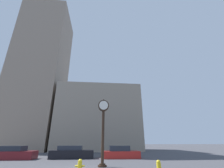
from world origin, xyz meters
TOP-DOWN VIEW (x-y plane):
  - building_tall_tower at (-12.40, 24.00)m, footprint 10.38×12.00m
  - building_storefront_row at (1.90, 24.00)m, footprint 17.06×12.00m
  - street_clock at (2.13, 1.94)m, footprint 0.91×0.68m
  - car_maroon at (-7.16, 7.79)m, footprint 4.50×2.00m
  - car_black at (-1.07, 8.06)m, footprint 4.77×1.88m
  - car_red at (4.41, 7.82)m, footprint 4.15×1.81m
  - fire_hydrant_near at (5.08, -1.70)m, footprint 0.55×0.24m
  - fire_hydrant_far at (0.62, 0.43)m, footprint 0.62×0.27m

SIDE VIEW (x-z plane):
  - fire_hydrant_far at x=0.62m, z-range 0.00..0.70m
  - fire_hydrant_near at x=5.08m, z-range 0.01..0.82m
  - car_red at x=4.41m, z-range -0.11..1.21m
  - car_maroon at x=-7.16m, z-range -0.10..1.23m
  - car_black at x=-1.07m, z-range -0.10..1.24m
  - street_clock at x=2.13m, z-range 0.73..5.92m
  - building_storefront_row at x=1.90m, z-range 0.00..13.08m
  - building_tall_tower at x=-12.40m, z-range 0.00..35.00m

